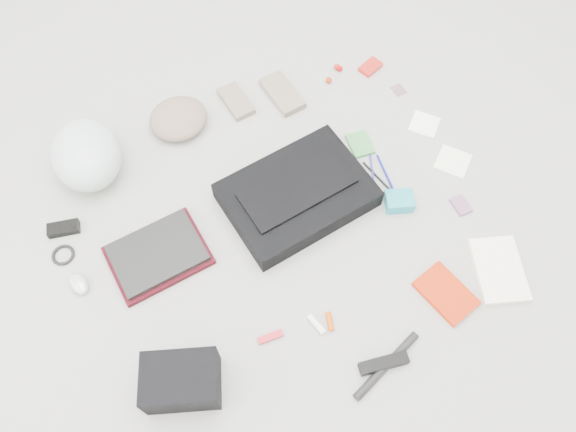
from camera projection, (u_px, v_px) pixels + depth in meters
name	position (u px, v px, depth m)	size (l,w,h in m)	color
ground_plane	(288.00, 223.00, 2.01)	(4.00, 4.00, 0.00)	gray
messenger_bag	(297.00, 195.00, 2.01)	(0.50, 0.36, 0.08)	black
bag_flap	(297.00, 188.00, 1.97)	(0.40, 0.18, 0.01)	black
laptop_sleeve	(158.00, 255.00, 1.93)	(0.32, 0.24, 0.02)	#3A080F
laptop	(157.00, 253.00, 1.91)	(0.30, 0.22, 0.02)	black
bike_helmet	(86.00, 155.00, 2.03)	(0.25, 0.31, 0.19)	silver
beanie	(178.00, 119.00, 2.18)	(0.23, 0.21, 0.08)	#7B6354
mitten_left	(236.00, 101.00, 2.25)	(0.09, 0.17, 0.03)	#7A685D
mitten_right	(282.00, 94.00, 2.27)	(0.10, 0.20, 0.03)	#7F6E5D
power_brick	(64.00, 228.00, 1.98)	(0.11, 0.05, 0.03)	black
cable_coil	(63.00, 255.00, 1.94)	(0.08, 0.08, 0.01)	black
mouse	(79.00, 284.00, 1.88)	(0.05, 0.09, 0.03)	#B5B5BE
camera_bag	(181.00, 381.00, 1.67)	(0.22, 0.16, 0.15)	black
multitool	(270.00, 337.00, 1.80)	(0.08, 0.02, 0.01)	#AA1826
toiletry_tube_white	(317.00, 324.00, 1.82)	(0.02, 0.02, 0.07)	white
toiletry_tube_orange	(330.00, 321.00, 1.83)	(0.02, 0.02, 0.06)	#C24102
u_lock	(384.00, 363.00, 1.75)	(0.16, 0.04, 0.03)	black
bike_pump	(386.00, 366.00, 1.75)	(0.03, 0.03, 0.28)	black
book_red	(446.00, 293.00, 1.87)	(0.13, 0.19, 0.02)	red
book_white	(499.00, 270.00, 1.91)	(0.16, 0.24, 0.02)	white
notepad	(360.00, 144.00, 2.16)	(0.08, 0.11, 0.01)	#3A843F
pen_blue	(372.00, 172.00, 2.10)	(0.01, 0.01, 0.15)	#302A98
pen_black	(377.00, 176.00, 2.09)	(0.01, 0.01, 0.15)	black
pen_navy	(385.00, 172.00, 2.10)	(0.01, 0.01, 0.16)	navy
accordion_wallet	(399.00, 201.00, 2.02)	(0.10, 0.08, 0.05)	teal
card_deck	(461.00, 205.00, 2.03)	(0.05, 0.08, 0.01)	#89567A
napkin_top	(424.00, 124.00, 2.21)	(0.11, 0.11, 0.01)	white
napkin_bottom	(453.00, 161.00, 2.13)	(0.12, 0.12, 0.01)	white
lollipop_a	(329.00, 80.00, 2.31)	(0.03, 0.03, 0.03)	#A8260A
lollipop_b	(337.00, 67.00, 2.34)	(0.02, 0.02, 0.02)	#A11F18
lollipop_c	(340.00, 69.00, 2.34)	(0.02, 0.02, 0.02)	#AB0408
altoids_tin	(370.00, 67.00, 2.34)	(0.09, 0.06, 0.02)	red
stamp_sheet	(398.00, 90.00, 2.29)	(0.05, 0.06, 0.00)	#7F536B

